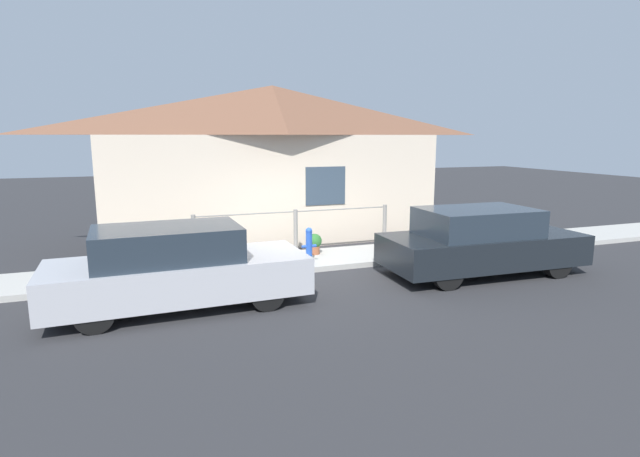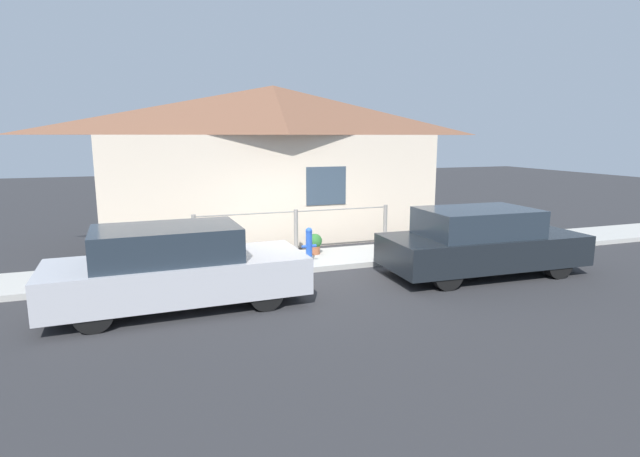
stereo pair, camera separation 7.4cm
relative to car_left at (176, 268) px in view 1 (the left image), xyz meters
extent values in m
plane|color=#2D2D30|center=(2.98, 1.29, -0.70)|extent=(60.00, 60.00, 0.00)
cube|color=#B2AFA8|center=(2.98, 2.13, -0.64)|extent=(24.00, 1.67, 0.12)
cube|color=beige|center=(2.98, 3.80, 0.77)|extent=(8.88, 0.12, 2.93)
cube|color=#384756|center=(4.10, 3.73, 0.91)|extent=(1.10, 0.04, 1.00)
pyramid|color=brown|center=(2.98, 4.84, 2.88)|extent=(9.28, 2.20, 1.30)
cylinder|color=gray|center=(0.58, 2.82, -0.06)|extent=(0.10, 0.10, 1.04)
cylinder|color=gray|center=(2.98, 2.82, -0.06)|extent=(0.10, 0.10, 1.04)
cylinder|color=gray|center=(5.38, 2.82, -0.06)|extent=(0.10, 0.10, 1.04)
cylinder|color=gray|center=(2.98, 2.82, 0.42)|extent=(4.80, 0.03, 0.03)
cube|color=#B7B7BC|center=(0.05, 0.00, -0.16)|extent=(4.34, 1.78, 0.63)
cube|color=#232D38|center=(-0.12, 0.00, 0.44)|extent=(2.41, 1.52, 0.56)
cylinder|color=black|center=(1.36, 0.75, -0.41)|extent=(0.59, 0.22, 0.58)
cylinder|color=black|center=(1.40, -0.65, -0.41)|extent=(0.59, 0.22, 0.58)
cylinder|color=black|center=(-1.30, 0.66, -0.41)|extent=(0.59, 0.22, 0.58)
cylinder|color=black|center=(-1.26, -0.74, -0.41)|extent=(0.59, 0.22, 0.58)
cube|color=black|center=(6.25, 0.00, -0.15)|extent=(4.27, 1.87, 0.63)
cube|color=#232D38|center=(6.08, 0.01, 0.44)|extent=(2.37, 1.60, 0.56)
cylinder|color=black|center=(7.58, 0.72, -0.39)|extent=(0.62, 0.22, 0.61)
cylinder|color=black|center=(7.54, -0.79, -0.39)|extent=(0.62, 0.22, 0.61)
cylinder|color=black|center=(4.97, 0.79, -0.39)|extent=(0.62, 0.22, 0.61)
cylinder|color=black|center=(4.92, -0.71, -0.39)|extent=(0.62, 0.22, 0.61)
cylinder|color=blue|center=(2.93, 1.66, -0.23)|extent=(0.14, 0.14, 0.70)
sphere|color=blue|center=(2.93, 1.66, 0.15)|extent=(0.15, 0.15, 0.15)
cylinder|color=blue|center=(2.83, 1.66, -0.19)|extent=(0.13, 0.06, 0.06)
cylinder|color=blue|center=(3.04, 1.66, -0.19)|extent=(0.13, 0.06, 0.06)
cylinder|color=#9E5638|center=(3.34, 2.44, -0.48)|extent=(0.23, 0.23, 0.20)
sphere|color=#2D6B2D|center=(3.34, 2.44, -0.25)|extent=(0.34, 0.34, 0.34)
camera|label=1|loc=(-0.49, -8.52, 2.20)|focal=28.00mm
camera|label=2|loc=(-0.42, -8.54, 2.20)|focal=28.00mm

